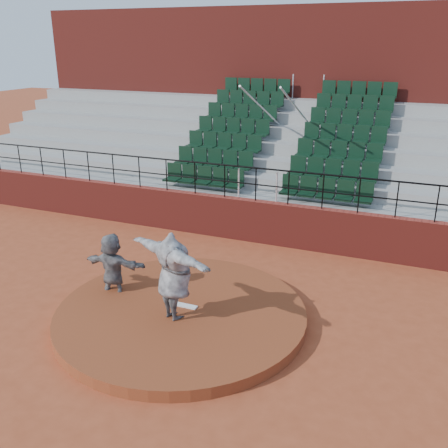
{
  "coord_description": "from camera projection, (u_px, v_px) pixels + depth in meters",
  "views": [
    {
      "loc": [
        4.53,
        -8.58,
        5.8
      ],
      "look_at": [
        0.0,
        2.5,
        1.4
      ],
      "focal_mm": 40.0,
      "sensor_mm": 36.0,
      "label": 1
    }
  ],
  "objects": [
    {
      "name": "pitcher",
      "position": [
        174.0,
        276.0,
        10.33
      ],
      "size": [
        2.46,
        1.55,
        1.95
      ],
      "primitive_type": "imported",
      "rotation": [
        0.0,
        0.0,
        2.73
      ],
      "color": "black",
      "rests_on": "pitchers_mound"
    },
    {
      "name": "ground",
      "position": [
        181.0,
        319.0,
        11.07
      ],
      "size": [
        90.0,
        90.0,
        0.0
      ],
      "primitive_type": "plane",
      "color": "#A14424",
      "rests_on": "ground"
    },
    {
      "name": "pitching_rubber",
      "position": [
        184.0,
        305.0,
        11.11
      ],
      "size": [
        0.6,
        0.15,
        0.03
      ],
      "primitive_type": "cube",
      "color": "white",
      "rests_on": "pitchers_mound"
    },
    {
      "name": "boundary_wall",
      "position": [
        255.0,
        221.0,
        15.19
      ],
      "size": [
        24.0,
        0.3,
        1.3
      ],
      "primitive_type": "cube",
      "color": "maroon",
      "rests_on": "ground"
    },
    {
      "name": "seating_deck",
      "position": [
        288.0,
        169.0,
        18.09
      ],
      "size": [
        24.0,
        5.97,
        4.63
      ],
      "color": "gray",
      "rests_on": "ground"
    },
    {
      "name": "fielder",
      "position": [
        113.0,
        267.0,
        11.66
      ],
      "size": [
        1.56,
        0.57,
        1.66
      ],
      "primitive_type": "imported",
      "rotation": [
        0.0,
        0.0,
        3.19
      ],
      "color": "black",
      "rests_on": "ground"
    },
    {
      "name": "press_box_facade",
      "position": [
        315.0,
        98.0,
        20.79
      ],
      "size": [
        24.0,
        3.0,
        7.1
      ],
      "primitive_type": "cube",
      "color": "maroon",
      "rests_on": "ground"
    },
    {
      "name": "wall_railing",
      "position": [
        256.0,
        177.0,
        14.71
      ],
      "size": [
        24.04,
        0.05,
        1.03
      ],
      "color": "black",
      "rests_on": "boundary_wall"
    },
    {
      "name": "pitchers_mound",
      "position": [
        181.0,
        314.0,
        11.02
      ],
      "size": [
        5.5,
        5.5,
        0.25
      ],
      "primitive_type": "cylinder",
      "color": "brown",
      "rests_on": "ground"
    }
  ]
}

